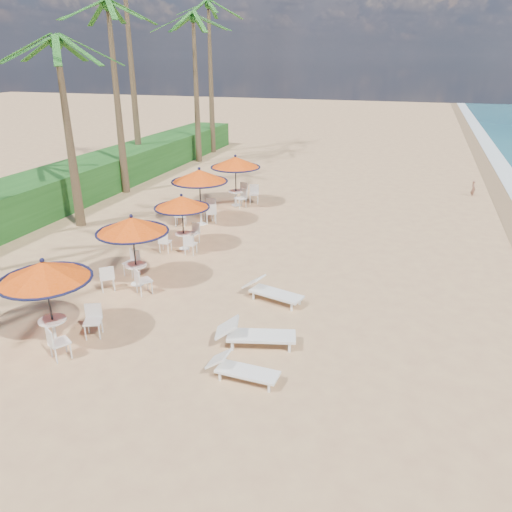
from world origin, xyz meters
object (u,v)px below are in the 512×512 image
at_px(lounger_far, 271,291).
at_px(lounger_mid, 253,334).
at_px(station_3, 200,183).
at_px(station_4, 237,168).
at_px(station_2, 182,209).
at_px(station_0, 48,280).
at_px(station_1, 131,234).
at_px(lounger_near, 240,369).

bearing_deg(lounger_far, lounger_mid, -68.28).
height_order(station_3, station_4, station_3).
relative_size(station_2, station_3, 0.86).
bearing_deg(station_4, lounger_far, -64.60).
bearing_deg(station_2, station_0, -91.12).
distance_m(station_0, station_2, 7.44).
bearing_deg(station_1, station_2, 88.43).
height_order(station_1, lounger_near, station_1).
xyz_separation_m(station_3, station_4, (0.53, 3.42, -0.01)).
xyz_separation_m(station_0, lounger_far, (4.70, 4.18, -1.55)).
distance_m(station_1, station_2, 3.53).
distance_m(station_3, lounger_near, 12.11).
xyz_separation_m(lounger_near, lounger_far, (-0.48, 4.19, 0.04)).
height_order(station_3, lounger_far, station_3).
bearing_deg(station_1, lounger_far, 3.39).
height_order(station_4, lounger_far, station_4).
bearing_deg(station_4, lounger_mid, -68.36).
relative_size(station_1, station_4, 0.94).
distance_m(station_1, lounger_far, 4.89).
relative_size(lounger_near, lounger_mid, 0.80).
distance_m(station_4, lounger_mid, 13.52).
bearing_deg(station_1, station_4, 90.04).
bearing_deg(station_0, station_4, 89.83).
bearing_deg(lounger_far, station_4, 130.82).
xyz_separation_m(station_3, lounger_mid, (5.49, -9.07, -1.57)).
height_order(station_2, station_3, station_3).
bearing_deg(station_4, station_3, -98.86).
distance_m(station_0, lounger_near, 5.41).
relative_size(station_4, lounger_near, 1.47).
bearing_deg(station_2, station_4, 90.91).
distance_m(station_0, station_1, 3.91).
bearing_deg(lounger_far, station_2, 159.88).
distance_m(station_0, lounger_far, 6.48).
xyz_separation_m(station_2, lounger_far, (4.55, -3.25, -1.32)).
xyz_separation_m(station_2, lounger_mid, (4.85, -5.93, -1.30)).
height_order(station_0, lounger_near, station_0).
xyz_separation_m(station_1, lounger_far, (4.65, 0.28, -1.47)).
bearing_deg(station_4, station_2, -89.09).
relative_size(station_2, lounger_near, 1.28).
xyz_separation_m(station_1, station_4, (-0.01, 10.08, 0.11)).
height_order(station_1, station_2, station_1).
bearing_deg(station_2, station_1, -91.57).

